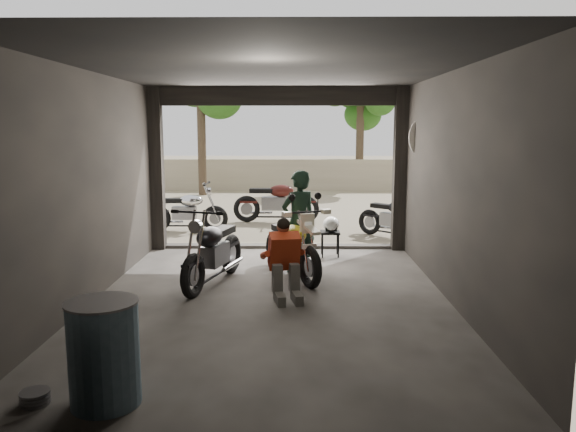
{
  "coord_description": "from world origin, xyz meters",
  "views": [
    {
      "loc": [
        0.34,
        -7.6,
        2.44
      ],
      "look_at": [
        0.23,
        0.6,
        1.13
      ],
      "focal_mm": 35.0,
      "sensor_mm": 36.0,
      "label": 1
    }
  ],
  "objects_px": {
    "main_bike": "(292,242)",
    "rider": "(299,222)",
    "mechanic": "(286,262)",
    "sign_post": "(432,159)",
    "stool": "(330,235)",
    "left_bike": "(213,246)",
    "outside_bike_a": "(186,207)",
    "outside_bike_b": "(276,197)",
    "outside_bike_c": "(394,214)",
    "helmet": "(331,224)",
    "oil_drum": "(104,355)"
  },
  "relations": [
    {
      "from": "rider",
      "to": "stool",
      "type": "distance_m",
      "value": 1.39
    },
    {
      "from": "sign_post",
      "to": "outside_bike_b",
      "type": "bearing_deg",
      "value": 125.43
    },
    {
      "from": "main_bike",
      "to": "helmet",
      "type": "xyz_separation_m",
      "value": [
        0.73,
        1.46,
        0.04
      ]
    },
    {
      "from": "left_bike",
      "to": "outside_bike_c",
      "type": "height_order",
      "value": "left_bike"
    },
    {
      "from": "main_bike",
      "to": "sign_post",
      "type": "relative_size",
      "value": 0.67
    },
    {
      "from": "main_bike",
      "to": "mechanic",
      "type": "distance_m",
      "value": 1.2
    },
    {
      "from": "mechanic",
      "to": "main_bike",
      "type": "bearing_deg",
      "value": 74.96
    },
    {
      "from": "left_bike",
      "to": "helmet",
      "type": "distance_m",
      "value": 2.69
    },
    {
      "from": "left_bike",
      "to": "oil_drum",
      "type": "distance_m",
      "value": 3.87
    },
    {
      "from": "left_bike",
      "to": "outside_bike_a",
      "type": "distance_m",
      "value": 4.71
    },
    {
      "from": "mechanic",
      "to": "sign_post",
      "type": "distance_m",
      "value": 3.91
    },
    {
      "from": "main_bike",
      "to": "outside_bike_b",
      "type": "height_order",
      "value": "outside_bike_b"
    },
    {
      "from": "rider",
      "to": "sign_post",
      "type": "height_order",
      "value": "sign_post"
    },
    {
      "from": "oil_drum",
      "to": "sign_post",
      "type": "bearing_deg",
      "value": 53.65
    },
    {
      "from": "outside_bike_c",
      "to": "outside_bike_b",
      "type": "bearing_deg",
      "value": 94.42
    },
    {
      "from": "rider",
      "to": "stool",
      "type": "bearing_deg",
      "value": -148.45
    },
    {
      "from": "left_bike",
      "to": "oil_drum",
      "type": "xyz_separation_m",
      "value": [
        -0.4,
        -3.84,
        -0.15
      ]
    },
    {
      "from": "rider",
      "to": "oil_drum",
      "type": "bearing_deg",
      "value": 38.02
    },
    {
      "from": "outside_bike_c",
      "to": "helmet",
      "type": "relative_size",
      "value": 5.05
    },
    {
      "from": "helmet",
      "to": "outside_bike_c",
      "type": "bearing_deg",
      "value": 33.51
    },
    {
      "from": "main_bike",
      "to": "rider",
      "type": "distance_m",
      "value": 0.44
    },
    {
      "from": "left_bike",
      "to": "stool",
      "type": "relative_size",
      "value": 3.74
    },
    {
      "from": "outside_bike_b",
      "to": "stool",
      "type": "bearing_deg",
      "value": -161.62
    },
    {
      "from": "stool",
      "to": "oil_drum",
      "type": "bearing_deg",
      "value": -111.97
    },
    {
      "from": "outside_bike_b",
      "to": "rider",
      "type": "height_order",
      "value": "rider"
    },
    {
      "from": "mechanic",
      "to": "oil_drum",
      "type": "height_order",
      "value": "mechanic"
    },
    {
      "from": "mechanic",
      "to": "outside_bike_b",
      "type": "bearing_deg",
      "value": 81.59
    },
    {
      "from": "outside_bike_c",
      "to": "mechanic",
      "type": "height_order",
      "value": "mechanic"
    },
    {
      "from": "oil_drum",
      "to": "mechanic",
      "type": "bearing_deg",
      "value": 63.41
    },
    {
      "from": "sign_post",
      "to": "main_bike",
      "type": "bearing_deg",
      "value": -152.95
    },
    {
      "from": "mechanic",
      "to": "helmet",
      "type": "xyz_separation_m",
      "value": [
        0.8,
        2.65,
        0.08
      ]
    },
    {
      "from": "oil_drum",
      "to": "sign_post",
      "type": "distance_m",
      "value": 7.16
    },
    {
      "from": "mechanic",
      "to": "oil_drum",
      "type": "xyz_separation_m",
      "value": [
        -1.53,
        -3.06,
        -0.09
      ]
    },
    {
      "from": "rider",
      "to": "helmet",
      "type": "relative_size",
      "value": 5.42
    },
    {
      "from": "stool",
      "to": "sign_post",
      "type": "xyz_separation_m",
      "value": [
        1.84,
        -0.1,
        1.43
      ]
    },
    {
      "from": "oil_drum",
      "to": "stool",
      "type": "bearing_deg",
      "value": 68.03
    },
    {
      "from": "outside_bike_b",
      "to": "oil_drum",
      "type": "bearing_deg",
      "value": 174.86
    },
    {
      "from": "outside_bike_a",
      "to": "stool",
      "type": "height_order",
      "value": "outside_bike_a"
    },
    {
      "from": "outside_bike_b",
      "to": "helmet",
      "type": "distance_m",
      "value": 4.07
    },
    {
      "from": "outside_bike_b",
      "to": "mechanic",
      "type": "distance_m",
      "value": 6.57
    },
    {
      "from": "main_bike",
      "to": "rider",
      "type": "bearing_deg",
      "value": 45.36
    },
    {
      "from": "outside_bike_a",
      "to": "helmet",
      "type": "height_order",
      "value": "outside_bike_a"
    },
    {
      "from": "rider",
      "to": "main_bike",
      "type": "bearing_deg",
      "value": 38.73
    },
    {
      "from": "outside_bike_b",
      "to": "oil_drum",
      "type": "distance_m",
      "value": 9.69
    },
    {
      "from": "outside_bike_b",
      "to": "mechanic",
      "type": "xyz_separation_m",
      "value": [
        0.36,
        -6.56,
        -0.09
      ]
    },
    {
      "from": "sign_post",
      "to": "helmet",
      "type": "bearing_deg",
      "value": 176.52
    },
    {
      "from": "outside_bike_b",
      "to": "sign_post",
      "type": "relative_size",
      "value": 0.71
    },
    {
      "from": "outside_bike_a",
      "to": "outside_bike_c",
      "type": "distance_m",
      "value": 4.8
    },
    {
      "from": "main_bike",
      "to": "helmet",
      "type": "height_order",
      "value": "main_bike"
    },
    {
      "from": "main_bike",
      "to": "rider",
      "type": "relative_size",
      "value": 1.04
    }
  ]
}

